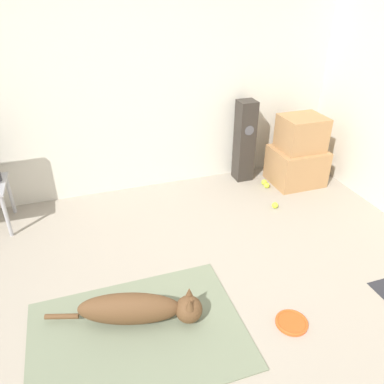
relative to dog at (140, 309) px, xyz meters
name	(u,v)px	position (x,y,z in m)	size (l,w,h in m)	color
ground_plane	(163,328)	(0.13, -0.11, -0.13)	(12.00, 12.00, 0.00)	#9E9384
wall_back	(105,77)	(0.13, 1.99, 1.15)	(8.00, 0.06, 2.55)	beige
area_rug	(138,335)	(-0.04, -0.11, -0.12)	(1.46, 1.05, 0.01)	slate
dog	(140,309)	(0.00, 0.00, 0.00)	(1.07, 0.42, 0.25)	brown
frisbee	(292,322)	(1.01, -0.36, -0.11)	(0.23, 0.23, 0.03)	#DB511E
cardboard_box_lower	(296,166)	(2.18, 1.50, 0.08)	(0.58, 0.50, 0.42)	#A87A4C
cardboard_box_upper	(302,133)	(2.19, 1.51, 0.49)	(0.47, 0.41, 0.38)	#A87A4C
floor_speaker	(244,141)	(1.63, 1.79, 0.35)	(0.20, 0.20, 0.96)	#2D2823
tennis_ball_by_boxes	(267,185)	(1.79, 1.47, -0.09)	(0.07, 0.07, 0.07)	#C6E033
tennis_ball_near_speaker	(264,182)	(1.80, 1.54, -0.09)	(0.07, 0.07, 0.07)	#C6E033
tennis_ball_loose_on_carpet	(275,205)	(1.67, 1.04, -0.09)	(0.07, 0.07, 0.07)	#C6E033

